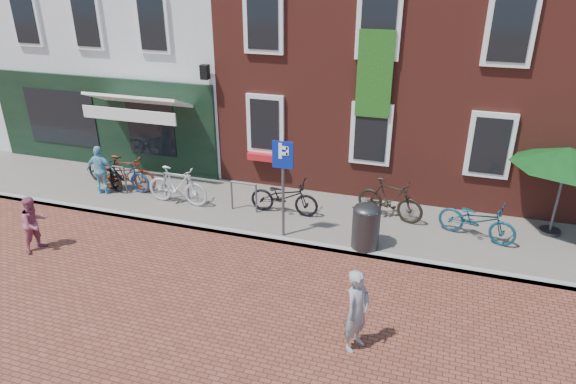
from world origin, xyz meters
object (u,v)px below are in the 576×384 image
(cafe_person, at_px, (101,170))
(bicycle_6, at_px, (477,220))
(litter_bin, at_px, (366,224))
(parking_sign, at_px, (283,172))
(woman, at_px, (357,311))
(bicycle_1, at_px, (127,174))
(parasol, at_px, (569,153))
(bicycle_5, at_px, (390,199))
(bicycle_4, at_px, (284,197))
(boy, at_px, (35,224))
(bicycle_2, at_px, (122,174))
(bicycle_3, at_px, (177,186))
(bicycle_0, at_px, (105,171))

(cafe_person, distance_m, bicycle_6, 10.18)
(litter_bin, bearing_deg, parking_sign, -178.26)
(woman, bearing_deg, bicycle_1, 84.24)
(parasol, xyz_separation_m, woman, (-3.86, -5.36, -1.41))
(bicycle_1, xyz_separation_m, bicycle_5, (7.47, 0.56, 0.00))
(woman, xyz_separation_m, bicycle_4, (-2.73, 4.38, -0.19))
(litter_bin, height_order, bicycle_1, litter_bin)
(woman, distance_m, cafe_person, 9.03)
(woman, height_order, bicycle_6, woman)
(woman, xyz_separation_m, bicycle_5, (-0.05, 4.94, -0.14))
(cafe_person, bearing_deg, bicycle_6, 175.89)
(woman, bearing_deg, parking_sign, 60.89)
(boy, height_order, bicycle_6, boy)
(bicycle_2, bearing_deg, bicycle_5, -82.39)
(boy, relative_size, bicycle_4, 0.73)
(litter_bin, xyz_separation_m, bicycle_4, (-2.34, 1.08, -0.13))
(bicycle_3, xyz_separation_m, bicycle_4, (2.97, 0.32, -0.05))
(parasol, relative_size, bicycle_6, 1.36)
(parasol, bearing_deg, parking_sign, -161.24)
(bicycle_4, bearing_deg, woman, -149.01)
(litter_bin, relative_size, woman, 0.76)
(bicycle_4, bearing_deg, bicycle_3, 95.13)
(bicycle_4, bearing_deg, bicycle_2, 88.50)
(boy, distance_m, bicycle_2, 3.38)
(parking_sign, bearing_deg, cafe_person, 172.22)
(litter_bin, bearing_deg, bicycle_1, 171.35)
(bicycle_4, distance_m, bicycle_5, 2.74)
(bicycle_0, distance_m, bicycle_5, 8.32)
(litter_bin, relative_size, bicycle_0, 0.64)
(litter_bin, height_order, bicycle_0, litter_bin)
(cafe_person, bearing_deg, boy, 89.60)
(bicycle_1, height_order, bicycle_5, same)
(woman, relative_size, bicycle_2, 0.84)
(litter_bin, xyz_separation_m, boy, (-7.35, -2.25, -0.04))
(boy, bearing_deg, cafe_person, 19.59)
(woman, height_order, bicycle_2, woman)
(parasol, height_order, bicycle_1, parasol)
(bicycle_0, xyz_separation_m, bicycle_6, (10.43, 0.03, 0.00))
(parasol, bearing_deg, bicycle_4, -171.54)
(parking_sign, relative_size, bicycle_0, 1.32)
(litter_bin, bearing_deg, cafe_person, 174.66)
(bicycle_0, bearing_deg, woman, -93.94)
(litter_bin, distance_m, woman, 3.32)
(parasol, bearing_deg, bicycle_6, -155.03)
(bicycle_3, distance_m, bicycle_4, 2.99)
(bicycle_2, bearing_deg, cafe_person, 139.92)
(bicycle_5, bearing_deg, cafe_person, 112.07)
(bicycle_3, bearing_deg, bicycle_5, -79.78)
(parasol, bearing_deg, bicycle_2, -175.38)
(bicycle_2, height_order, bicycle_6, same)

